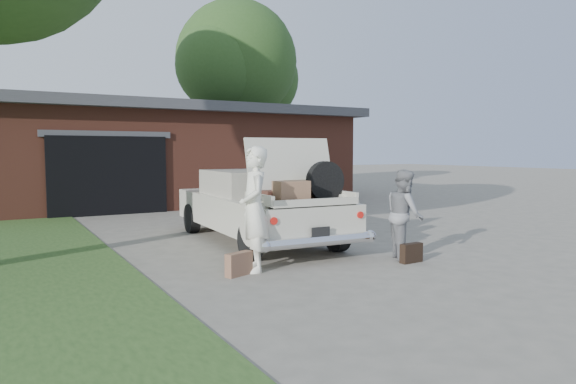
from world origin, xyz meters
TOP-DOWN VIEW (x-y plane):
  - ground at (0.00, 0.00)m, footprint 90.00×90.00m
  - house at (0.98, 11.47)m, footprint 12.80×7.80m
  - tree_right at (6.33, 16.40)m, footprint 6.76×5.88m
  - sedan at (0.21, 2.14)m, footprint 2.15×5.01m
  - woman_left at (-0.97, -0.07)m, footprint 0.62×0.78m
  - woman_right at (1.59, -0.52)m, footprint 0.82×0.90m
  - suitcase_left at (-1.29, -0.22)m, footprint 0.46×0.28m
  - suitcase_right at (1.47, -0.82)m, footprint 0.41×0.15m

SIDE VIEW (x-z plane):
  - ground at x=0.00m, z-range 0.00..0.00m
  - suitcase_right at x=1.47m, z-range 0.00..0.31m
  - suitcase_left at x=-1.29m, z-range 0.00..0.34m
  - sedan at x=0.21m, z-range -0.28..1.74m
  - woman_right at x=1.59m, z-range 0.00..1.49m
  - woman_left at x=-0.97m, z-range 0.00..1.86m
  - house at x=0.98m, z-range 0.02..3.32m
  - tree_right at x=6.33m, z-range 1.34..10.43m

